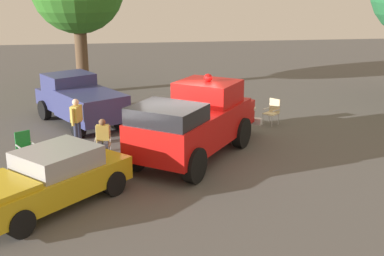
# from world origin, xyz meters

# --- Properties ---
(ground_plane) EXTENTS (60.00, 60.00, 0.00)m
(ground_plane) POSITION_xyz_m (0.00, 0.00, 0.00)
(ground_plane) COLOR #514F4C
(vintage_fire_truck) EXTENTS (6.10, 5.22, 2.59)m
(vintage_fire_truck) POSITION_xyz_m (-0.31, 0.47, 1.20)
(vintage_fire_truck) COLOR black
(vintage_fire_truck) RESTS_ON ground
(classic_hot_rod) EXTENTS (4.38, 4.40, 1.46)m
(classic_hot_rod) POSITION_xyz_m (2.92, -3.78, 0.75)
(classic_hot_rod) COLOR black
(classic_hot_rod) RESTS_ON ground
(parked_pickup) EXTENTS (5.05, 3.97, 1.90)m
(parked_pickup) POSITION_xyz_m (-4.66, -3.56, 0.99)
(parked_pickup) COLOR black
(parked_pickup) RESTS_ON ground
(lawn_chair_near_truck) EXTENTS (0.51, 0.53, 1.02)m
(lawn_chair_near_truck) POSITION_xyz_m (-0.66, -2.51, 0.59)
(lawn_chair_near_truck) COLOR #B7BABF
(lawn_chair_near_truck) RESTS_ON ground
(lawn_chair_by_car) EXTENTS (0.67, 0.67, 1.02)m
(lawn_chair_by_car) POSITION_xyz_m (-0.39, -4.94, 0.59)
(lawn_chair_by_car) COLOR #B7BABF
(lawn_chair_by_car) RESTS_ON ground
(lawn_chair_spare) EXTENTS (0.69, 0.69, 1.02)m
(lawn_chair_spare) POSITION_xyz_m (-3.56, 4.05, 0.59)
(lawn_chair_spare) COLOR #B7BABF
(lawn_chair_spare) RESTS_ON ground
(spectator_seated) EXTENTS (0.54, 0.41, 1.29)m
(spectator_seated) POSITION_xyz_m (-0.53, -2.52, 0.70)
(spectator_seated) COLOR #383842
(spectator_seated) RESTS_ON ground
(spectator_standing) EXTENTS (0.63, 0.40, 1.68)m
(spectator_standing) POSITION_xyz_m (-1.88, -3.43, 0.96)
(spectator_standing) COLOR #2D334C
(spectator_standing) RESTS_ON ground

